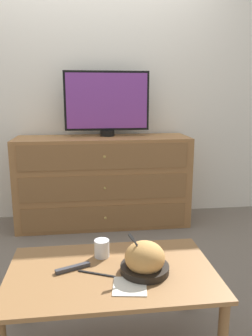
{
  "coord_description": "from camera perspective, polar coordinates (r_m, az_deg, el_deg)",
  "views": [
    {
      "loc": [
        -0.03,
        -3.23,
        1.2
      ],
      "look_at": [
        0.19,
        -1.4,
        0.79
      ],
      "focal_mm": 35.0,
      "sensor_mm": 36.0,
      "label": 1
    }
  ],
  "objects": [
    {
      "name": "ground_plane",
      "position": [
        3.44,
        -6.17,
        -7.87
      ],
      "size": [
        12.0,
        12.0,
        0.0
      ],
      "primitive_type": "plane",
      "color": "#70665B"
    },
    {
      "name": "wall_back",
      "position": [
        3.25,
        -6.73,
        14.3
      ],
      "size": [
        12.0,
        0.05,
        2.6
      ],
      "color": "white",
      "rests_on": "ground_plane"
    },
    {
      "name": "dresser",
      "position": [
        3.07,
        -3.97,
        -2.28
      ],
      "size": [
        1.57,
        0.49,
        0.83
      ],
      "color": "#9E6B3D",
      "rests_on": "ground_plane"
    },
    {
      "name": "tv",
      "position": [
        3.04,
        -3.34,
        11.33
      ],
      "size": [
        0.77,
        0.13,
        0.59
      ],
      "color": "black",
      "rests_on": "dresser"
    },
    {
      "name": "coffee_table",
      "position": [
        1.6,
        -2.52,
        -19.09
      ],
      "size": [
        0.95,
        0.58,
        0.41
      ],
      "color": "olive",
      "rests_on": "ground_plane"
    },
    {
      "name": "takeout_bowl",
      "position": [
        1.54,
        3.29,
        -15.74
      ],
      "size": [
        0.22,
        0.22,
        0.19
      ],
      "color": "black",
      "rests_on": "coffee_table"
    },
    {
      "name": "drink_cup",
      "position": [
        1.68,
        -4.23,
        -13.94
      ],
      "size": [
        0.07,
        0.07,
        0.09
      ],
      "color": "#9E6638",
      "rests_on": "coffee_table"
    },
    {
      "name": "napkin",
      "position": [
        1.46,
        0.66,
        -19.9
      ],
      "size": [
        0.16,
        0.16,
        0.0
      ],
      "color": "silver",
      "rests_on": "coffee_table"
    },
    {
      "name": "knife",
      "position": [
        1.55,
        -5.03,
        -17.85
      ],
      "size": [
        0.17,
        0.08,
        0.01
      ],
      "color": "black",
      "rests_on": "coffee_table"
    },
    {
      "name": "remote_control",
      "position": [
        1.6,
        -9.24,
        -16.79
      ],
      "size": [
        0.16,
        0.08,
        0.02
      ],
      "color": "#38383D",
      "rests_on": "coffee_table"
    }
  ]
}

